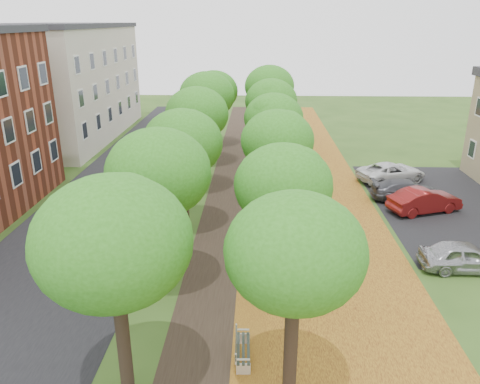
# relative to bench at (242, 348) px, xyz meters

# --- Properties ---
(street_asphalt) EXTENTS (8.00, 70.00, 0.01)m
(street_asphalt) POSITION_rel_bench_xyz_m (-8.64, 13.21, -0.41)
(street_asphalt) COLOR black
(street_asphalt) RESTS_ON ground
(footpath) EXTENTS (3.20, 70.00, 0.01)m
(footpath) POSITION_rel_bench_xyz_m (-1.14, 13.21, -0.41)
(footpath) COLOR black
(footpath) RESTS_ON ground
(leaf_verge) EXTENTS (7.50, 70.00, 0.01)m
(leaf_verge) POSITION_rel_bench_xyz_m (3.86, 13.21, -0.40)
(leaf_verge) COLOR #B58121
(leaf_verge) RESTS_ON ground
(parking_lot) EXTENTS (9.00, 16.00, 0.01)m
(parking_lot) POSITION_rel_bench_xyz_m (12.36, 14.21, -0.41)
(parking_lot) COLOR black
(parking_lot) RESTS_ON ground
(tree_row_west) EXTENTS (3.95, 33.95, 6.64)m
(tree_row_west) POSITION_rel_bench_xyz_m (-3.34, 13.21, 4.51)
(tree_row_west) COLOR black
(tree_row_west) RESTS_ON ground
(tree_row_east) EXTENTS (3.95, 33.95, 6.64)m
(tree_row_east) POSITION_rel_bench_xyz_m (1.46, 13.21, 4.51)
(tree_row_east) COLOR black
(tree_row_east) RESTS_ON ground
(building_cream) EXTENTS (10.30, 20.30, 10.40)m
(building_cream) POSITION_rel_bench_xyz_m (-18.14, 31.21, 4.80)
(building_cream) COLOR beige
(building_cream) RESTS_ON ground
(bench) EXTENTS (0.54, 1.68, 0.79)m
(bench) POSITION_rel_bench_xyz_m (0.00, 0.00, 0.00)
(bench) COLOR #2C3730
(bench) RESTS_ON ground
(car_silver) EXTENTS (4.00, 1.65, 1.36)m
(car_silver) POSITION_rel_bench_xyz_m (9.86, 6.27, 0.27)
(car_silver) COLOR #9E9EA2
(car_silver) RESTS_ON ground
(car_red) EXTENTS (4.59, 2.90, 1.43)m
(car_red) POSITION_rel_bench_xyz_m (10.32, 13.15, 0.30)
(car_red) COLOR maroon
(car_red) RESTS_ON ground
(car_grey) EXTENTS (4.44, 1.86, 1.28)m
(car_grey) POSITION_rel_bench_xyz_m (9.86, 15.03, 0.23)
(car_grey) COLOR #35363B
(car_grey) RESTS_ON ground
(car_white) EXTENTS (5.32, 3.90, 1.34)m
(car_white) POSITION_rel_bench_xyz_m (9.86, 18.69, 0.26)
(car_white) COLOR silver
(car_white) RESTS_ON ground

